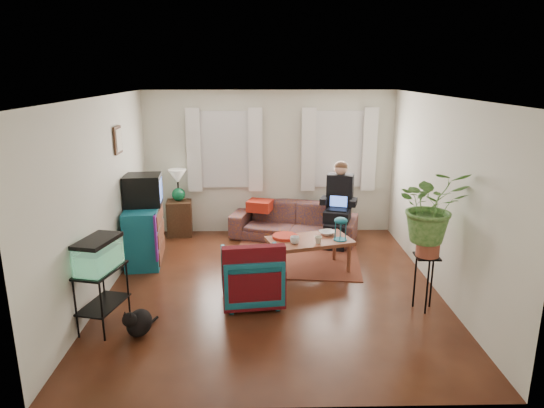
{
  "coord_description": "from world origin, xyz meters",
  "views": [
    {
      "loc": [
        -0.15,
        -6.2,
        2.91
      ],
      "look_at": [
        0.0,
        0.4,
        1.1
      ],
      "focal_mm": 32.0,
      "sensor_mm": 36.0,
      "label": 1
    }
  ],
  "objects_px": {
    "dresser": "(144,234)",
    "plant_stand": "(425,283)",
    "coffee_table": "(309,255)",
    "sofa": "(294,216)",
    "side_table": "(180,218)",
    "armchair": "(252,274)",
    "aquarium_stand": "(103,298)"
  },
  "relations": [
    {
      "from": "sofa",
      "to": "side_table",
      "type": "relative_size",
      "value": 3.41
    },
    {
      "from": "armchair",
      "to": "plant_stand",
      "type": "xyz_separation_m",
      "value": [
        2.17,
        -0.26,
        -0.03
      ]
    },
    {
      "from": "aquarium_stand",
      "to": "plant_stand",
      "type": "relative_size",
      "value": 1.01
    },
    {
      "from": "armchair",
      "to": "side_table",
      "type": "bearing_deg",
      "value": -70.68
    },
    {
      "from": "dresser",
      "to": "coffee_table",
      "type": "distance_m",
      "value": 2.6
    },
    {
      "from": "armchair",
      "to": "coffee_table",
      "type": "height_order",
      "value": "armchair"
    },
    {
      "from": "side_table",
      "to": "armchair",
      "type": "xyz_separation_m",
      "value": [
        1.37,
        -2.73,
        0.07
      ]
    },
    {
      "from": "coffee_table",
      "to": "plant_stand",
      "type": "distance_m",
      "value": 1.82
    },
    {
      "from": "coffee_table",
      "to": "plant_stand",
      "type": "height_order",
      "value": "plant_stand"
    },
    {
      "from": "dresser",
      "to": "plant_stand",
      "type": "relative_size",
      "value": 1.39
    },
    {
      "from": "armchair",
      "to": "aquarium_stand",
      "type": "bearing_deg",
      "value": 12.42
    },
    {
      "from": "armchair",
      "to": "dresser",
      "type": "bearing_deg",
      "value": -46.97
    },
    {
      "from": "side_table",
      "to": "dresser",
      "type": "height_order",
      "value": "dresser"
    },
    {
      "from": "sofa",
      "to": "armchair",
      "type": "relative_size",
      "value": 2.84
    },
    {
      "from": "dresser",
      "to": "side_table",
      "type": "bearing_deg",
      "value": 69.51
    },
    {
      "from": "coffee_table",
      "to": "sofa",
      "type": "bearing_deg",
      "value": 79.16
    },
    {
      "from": "side_table",
      "to": "dresser",
      "type": "xyz_separation_m",
      "value": [
        -0.34,
        -1.31,
        0.13
      ]
    },
    {
      "from": "plant_stand",
      "to": "armchair",
      "type": "bearing_deg",
      "value": 173.13
    },
    {
      "from": "armchair",
      "to": "plant_stand",
      "type": "distance_m",
      "value": 2.18
    },
    {
      "from": "sofa",
      "to": "coffee_table",
      "type": "relative_size",
      "value": 1.8
    },
    {
      "from": "sofa",
      "to": "coffee_table",
      "type": "height_order",
      "value": "sofa"
    },
    {
      "from": "dresser",
      "to": "plant_stand",
      "type": "distance_m",
      "value": 4.22
    },
    {
      "from": "side_table",
      "to": "dresser",
      "type": "bearing_deg",
      "value": -104.51
    },
    {
      "from": "dresser",
      "to": "aquarium_stand",
      "type": "relative_size",
      "value": 1.38
    },
    {
      "from": "sofa",
      "to": "dresser",
      "type": "height_order",
      "value": "dresser"
    },
    {
      "from": "coffee_table",
      "to": "plant_stand",
      "type": "xyz_separation_m",
      "value": [
        1.32,
        -1.25,
        0.11
      ]
    },
    {
      "from": "dresser",
      "to": "plant_stand",
      "type": "bearing_deg",
      "value": -29.39
    },
    {
      "from": "side_table",
      "to": "dresser",
      "type": "relative_size",
      "value": 0.64
    },
    {
      "from": "sofa",
      "to": "armchair",
      "type": "bearing_deg",
      "value": -89.02
    },
    {
      "from": "armchair",
      "to": "coffee_table",
      "type": "xyz_separation_m",
      "value": [
        0.85,
        0.99,
        -0.13
      ]
    },
    {
      "from": "side_table",
      "to": "armchair",
      "type": "height_order",
      "value": "armchair"
    },
    {
      "from": "side_table",
      "to": "aquarium_stand",
      "type": "distance_m",
      "value": 3.36
    }
  ]
}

